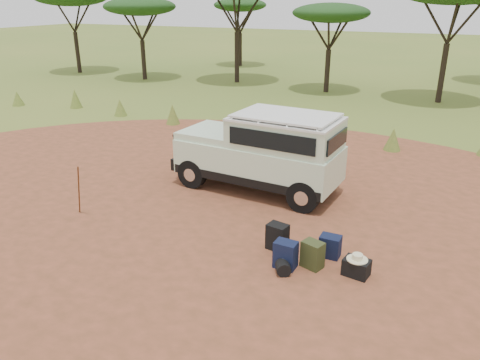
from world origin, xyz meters
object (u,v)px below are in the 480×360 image
at_px(backpack_navy, 286,255).
at_px(walking_staff, 79,190).
at_px(backpack_black, 277,237).
at_px(hard_case, 356,268).
at_px(backpack_olive, 313,255).
at_px(duffel_navy, 330,246).
at_px(safari_vehicle, 263,153).

bearing_deg(backpack_navy, walking_staff, -178.08).
height_order(backpack_black, backpack_navy, backpack_black).
xyz_separation_m(backpack_navy, hard_case, (1.34, 0.30, -0.11)).
height_order(backpack_navy, backpack_olive, backpack_navy).
height_order(backpack_navy, duffel_navy, backpack_navy).
distance_m(backpack_navy, hard_case, 1.38).
bearing_deg(hard_case, duffel_navy, 152.56).
relative_size(backpack_black, hard_case, 1.18).
xyz_separation_m(walking_staff, backpack_black, (4.96, 0.48, -0.39)).
relative_size(backpack_black, backpack_navy, 1.02).
distance_m(safari_vehicle, hard_case, 4.71).
xyz_separation_m(walking_staff, backpack_navy, (5.36, -0.14, -0.40)).
relative_size(backpack_black, backpack_olive, 1.02).
bearing_deg(duffel_navy, backpack_olive, -109.91).
bearing_deg(backpack_navy, backpack_olive, 28.71).
height_order(backpack_black, duffel_navy, backpack_black).
bearing_deg(backpack_black, duffel_navy, 20.20).
xyz_separation_m(safari_vehicle, backpack_navy, (1.93, -3.56, -0.80)).
bearing_deg(backpack_navy, safari_vehicle, 121.97).
xyz_separation_m(walking_staff, duffel_navy, (6.06, 0.64, -0.45)).
distance_m(walking_staff, hard_case, 6.73).
xyz_separation_m(safari_vehicle, backpack_olive, (2.42, -3.33, -0.80)).
xyz_separation_m(safari_vehicle, hard_case, (3.28, -3.26, -0.91)).
xyz_separation_m(walking_staff, backpack_olive, (5.85, 0.09, -0.40)).
bearing_deg(backpack_navy, backpack_black, 126.49).
xyz_separation_m(duffel_navy, hard_case, (0.65, -0.49, -0.06)).
relative_size(backpack_black, duffel_navy, 1.23).
xyz_separation_m(backpack_navy, duffel_navy, (0.70, 0.79, -0.05)).
bearing_deg(backpack_olive, walking_staff, -160.21).
xyz_separation_m(backpack_olive, duffel_navy, (0.21, 0.56, -0.05)).
distance_m(backpack_olive, duffel_navy, 0.60).
height_order(safari_vehicle, duffel_navy, safari_vehicle).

